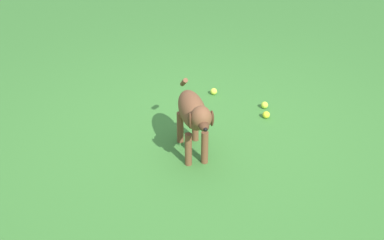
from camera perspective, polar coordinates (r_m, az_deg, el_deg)
name	(u,v)px	position (r m, az deg, el deg)	size (l,w,h in m)	color
ground	(205,138)	(3.87, 1.58, -2.30)	(14.00, 14.00, 0.00)	#38722D
dog	(193,114)	(3.46, 0.17, 0.79)	(0.76, 0.46, 0.57)	brown
tennis_ball_0	(266,115)	(4.20, 9.20, 0.65)	(0.07, 0.07, 0.07)	yellow
tennis_ball_1	(265,105)	(4.36, 9.01, 1.85)	(0.07, 0.07, 0.07)	#BFDF38
tennis_ball_2	(214,91)	(4.56, 2.71, 3.57)	(0.07, 0.07, 0.07)	#CAD93D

